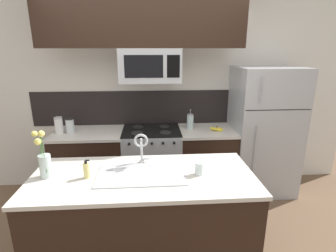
# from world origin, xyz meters

# --- Properties ---
(ground_plane) EXTENTS (10.00, 10.00, 0.00)m
(ground_plane) POSITION_xyz_m (0.00, 0.00, 0.00)
(ground_plane) COLOR brown
(rear_partition) EXTENTS (5.20, 0.10, 2.60)m
(rear_partition) POSITION_xyz_m (0.30, 1.28, 1.30)
(rear_partition) COLOR silver
(rear_partition) RESTS_ON ground
(splash_band) EXTENTS (3.28, 0.01, 0.48)m
(splash_band) POSITION_xyz_m (0.00, 1.22, 1.15)
(splash_band) COLOR black
(splash_band) RESTS_ON rear_partition
(back_counter_left) EXTENTS (0.93, 0.65, 0.91)m
(back_counter_left) POSITION_xyz_m (-0.83, 0.90, 0.46)
(back_counter_left) COLOR black
(back_counter_left) RESTS_ON ground
(back_counter_right) EXTENTS (0.76, 0.65, 0.91)m
(back_counter_right) POSITION_xyz_m (0.74, 0.90, 0.46)
(back_counter_right) COLOR black
(back_counter_right) RESTS_ON ground
(stove_range) EXTENTS (0.76, 0.64, 0.93)m
(stove_range) POSITION_xyz_m (0.00, 0.90, 0.46)
(stove_range) COLOR #A8AAAF
(stove_range) RESTS_ON ground
(microwave) EXTENTS (0.74, 0.40, 0.40)m
(microwave) POSITION_xyz_m (0.00, 0.88, 1.76)
(microwave) COLOR #A8AAAF
(upper_cabinet_band) EXTENTS (2.38, 0.34, 0.60)m
(upper_cabinet_band) POSITION_xyz_m (-0.08, 0.85, 2.26)
(upper_cabinet_band) COLOR black
(refrigerator) EXTENTS (0.85, 0.74, 1.73)m
(refrigerator) POSITION_xyz_m (1.54, 0.92, 0.87)
(refrigerator) COLOR #A8AAAF
(refrigerator) RESTS_ON ground
(storage_jar_tall) EXTENTS (0.10, 0.10, 0.21)m
(storage_jar_tall) POSITION_xyz_m (-1.18, 0.87, 1.02)
(storage_jar_tall) COLOR silver
(storage_jar_tall) RESTS_ON back_counter_left
(storage_jar_medium) EXTENTS (0.11, 0.11, 0.19)m
(storage_jar_medium) POSITION_xyz_m (-1.05, 0.91, 1.01)
(storage_jar_medium) COLOR silver
(storage_jar_medium) RESTS_ON back_counter_left
(banana_bunch) EXTENTS (0.19, 0.13, 0.08)m
(banana_bunch) POSITION_xyz_m (0.87, 0.84, 0.93)
(banana_bunch) COLOR yellow
(banana_bunch) RESTS_ON back_counter_right
(french_press) EXTENTS (0.09, 0.09, 0.27)m
(french_press) POSITION_xyz_m (0.53, 0.96, 1.01)
(french_press) COLOR silver
(french_press) RESTS_ON back_counter_right
(island_counter) EXTENTS (1.93, 0.85, 0.91)m
(island_counter) POSITION_xyz_m (-0.08, -0.35, 0.46)
(island_counter) COLOR black
(island_counter) RESTS_ON ground
(kitchen_sink) EXTENTS (0.76, 0.44, 0.16)m
(kitchen_sink) POSITION_xyz_m (-0.10, -0.35, 0.84)
(kitchen_sink) COLOR #ADAFB5
(kitchen_sink) RESTS_ON island_counter
(sink_faucet) EXTENTS (0.14, 0.14, 0.31)m
(sink_faucet) POSITION_xyz_m (-0.10, -0.13, 1.11)
(sink_faucet) COLOR #B7BABF
(sink_faucet) RESTS_ON island_counter
(dish_soap_bottle) EXTENTS (0.06, 0.05, 0.16)m
(dish_soap_bottle) POSITION_xyz_m (-0.56, -0.37, 0.98)
(dish_soap_bottle) COLOR #DBCC75
(dish_soap_bottle) RESTS_ON island_counter
(drinking_glass) EXTENTS (0.07, 0.07, 0.11)m
(drinking_glass) POSITION_xyz_m (0.40, -0.38, 0.97)
(drinking_glass) COLOR silver
(drinking_glass) RESTS_ON island_counter
(flower_vase) EXTENTS (0.13, 0.12, 0.43)m
(flower_vase) POSITION_xyz_m (-0.90, -0.33, 1.04)
(flower_vase) COLOR silver
(flower_vase) RESTS_ON island_counter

